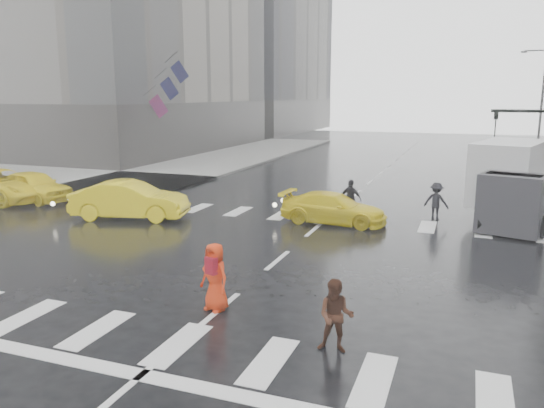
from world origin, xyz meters
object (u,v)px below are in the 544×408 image
at_px(taxi_front, 34,186).
at_px(taxi_mid, 130,200).
at_px(pedestrian_brown, 336,316).
at_px(pedestrian_orange, 215,277).
at_px(box_truck, 509,180).

height_order(taxi_front, taxi_mid, taxi_mid).
distance_m(pedestrian_brown, pedestrian_orange, 3.33).
xyz_separation_m(taxi_mid, box_truck, (14.49, 4.83, 0.91)).
height_order(pedestrian_orange, taxi_mid, pedestrian_orange).
height_order(taxi_mid, box_truck, box_truck).
height_order(pedestrian_brown, taxi_front, pedestrian_brown).
height_order(taxi_front, box_truck, box_truck).
relative_size(taxi_front, taxi_mid, 0.91).
relative_size(pedestrian_orange, box_truck, 0.28).
bearing_deg(pedestrian_brown, taxi_front, 144.77).
distance_m(taxi_mid, box_truck, 15.30).
bearing_deg(taxi_front, pedestrian_orange, -110.89).
xyz_separation_m(pedestrian_orange, taxi_front, (-14.05, 8.85, -0.10)).
relative_size(taxi_mid, box_truck, 0.79).
bearing_deg(pedestrian_orange, taxi_front, 168.00).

